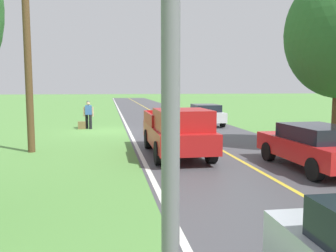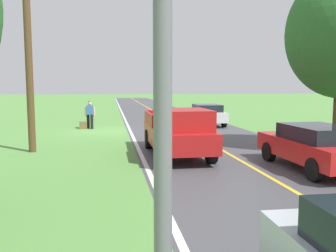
{
  "view_description": "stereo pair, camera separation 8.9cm",
  "coord_description": "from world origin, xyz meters",
  "px_view_note": "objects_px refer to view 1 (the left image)",
  "views": [
    {
      "loc": [
        -0.13,
        21.25,
        2.63
      ],
      "look_at": [
        -2.07,
        9.7,
        1.33
      ],
      "focal_mm": 38.42,
      "sensor_mm": 36.0,
      "label": 1
    },
    {
      "loc": [
        -0.22,
        21.26,
        2.63
      ],
      "look_at": [
        -2.07,
        9.7,
        1.33
      ],
      "focal_mm": 38.42,
      "sensor_mm": 36.0,
      "label": 2
    }
  ],
  "objects_px": {
    "suitcase_carried": "(82,125)",
    "utility_pole_roadside": "(28,54)",
    "sedan_near_oncoming": "(205,114)",
    "hitchhiker_walking": "(88,113)",
    "pickup_truck_passing": "(178,131)",
    "sedan_mid_oncoming": "(315,146)"
  },
  "relations": [
    {
      "from": "hitchhiker_walking",
      "to": "sedan_mid_oncoming",
      "type": "distance_m",
      "value": 14.5
    },
    {
      "from": "pickup_truck_passing",
      "to": "sedan_near_oncoming",
      "type": "xyz_separation_m",
      "value": [
        -3.93,
        -10.35,
        -0.21
      ]
    },
    {
      "from": "suitcase_carried",
      "to": "sedan_near_oncoming",
      "type": "distance_m",
      "value": 8.18
    },
    {
      "from": "pickup_truck_passing",
      "to": "sedan_mid_oncoming",
      "type": "relative_size",
      "value": 1.22
    },
    {
      "from": "hitchhiker_walking",
      "to": "utility_pole_roadside",
      "type": "distance_m",
      "value": 8.46
    },
    {
      "from": "sedan_mid_oncoming",
      "to": "utility_pole_roadside",
      "type": "relative_size",
      "value": 0.57
    },
    {
      "from": "hitchhiker_walking",
      "to": "suitcase_carried",
      "type": "xyz_separation_m",
      "value": [
        0.41,
        0.11,
        -0.75
      ]
    },
    {
      "from": "sedan_mid_oncoming",
      "to": "sedan_near_oncoming",
      "type": "distance_m",
      "value": 13.19
    },
    {
      "from": "hitchhiker_walking",
      "to": "sedan_mid_oncoming",
      "type": "bearing_deg",
      "value": 121.8
    },
    {
      "from": "hitchhiker_walking",
      "to": "pickup_truck_passing",
      "type": "relative_size",
      "value": 0.32
    },
    {
      "from": "sedan_mid_oncoming",
      "to": "utility_pole_roadside",
      "type": "bearing_deg",
      "value": -25.78
    },
    {
      "from": "utility_pole_roadside",
      "to": "hitchhiker_walking",
      "type": "bearing_deg",
      "value": -103.52
    },
    {
      "from": "sedan_near_oncoming",
      "to": "utility_pole_roadside",
      "type": "height_order",
      "value": "utility_pole_roadside"
    },
    {
      "from": "suitcase_carried",
      "to": "utility_pole_roadside",
      "type": "relative_size",
      "value": 0.06
    },
    {
      "from": "suitcase_carried",
      "to": "pickup_truck_passing",
      "type": "bearing_deg",
      "value": 20.3
    },
    {
      "from": "suitcase_carried",
      "to": "hitchhiker_walking",
      "type": "bearing_deg",
      "value": 100.86
    },
    {
      "from": "pickup_truck_passing",
      "to": "sedan_mid_oncoming",
      "type": "distance_m",
      "value": 4.81
    },
    {
      "from": "hitchhiker_walking",
      "to": "pickup_truck_passing",
      "type": "xyz_separation_m",
      "value": [
        -3.76,
        9.48,
        -0.01
      ]
    },
    {
      "from": "sedan_near_oncoming",
      "to": "hitchhiker_walking",
      "type": "bearing_deg",
      "value": 6.42
    },
    {
      "from": "sedan_mid_oncoming",
      "to": "utility_pole_roadside",
      "type": "distance_m",
      "value": 11.0
    },
    {
      "from": "sedan_mid_oncoming",
      "to": "hitchhiker_walking",
      "type": "bearing_deg",
      "value": -58.2
    },
    {
      "from": "suitcase_carried",
      "to": "utility_pole_roadside",
      "type": "xyz_separation_m",
      "value": [
        1.45,
        7.63,
        3.63
      ]
    }
  ]
}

